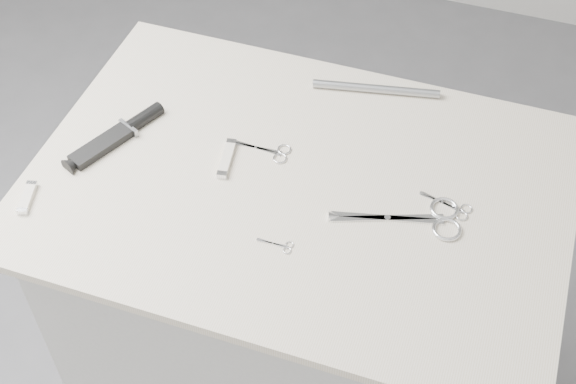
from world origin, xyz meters
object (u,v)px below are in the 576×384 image
(pocket_knife_a, at_px, (227,158))
(sheathed_knife, at_px, (121,133))
(embroidery_scissors_b, at_px, (453,208))
(tiny_scissors, at_px, (280,245))
(large_shears, at_px, (425,219))
(pocket_knife_b, at_px, (27,198))
(plinth, at_px, (297,319))
(embroidery_scissors_a, at_px, (271,151))
(metal_rail, at_px, (376,89))

(pocket_knife_a, bearing_deg, sheathed_knife, 81.68)
(embroidery_scissors_b, relative_size, tiny_scissors, 1.53)
(embroidery_scissors_b, xyz_separation_m, tiny_scissors, (-0.27, -0.18, -0.00))
(large_shears, bearing_deg, embroidery_scissors_b, 28.12)
(large_shears, height_order, pocket_knife_b, pocket_knife_b)
(plinth, distance_m, pocket_knife_a, 0.50)
(embroidery_scissors_a, distance_m, pocket_knife_a, 0.09)
(embroidery_scissors_a, relative_size, tiny_scissors, 1.87)
(large_shears, bearing_deg, embroidery_scissors_a, 150.52)
(pocket_knife_a, bearing_deg, large_shears, -102.64)
(tiny_scissors, relative_size, sheathed_knife, 0.31)
(embroidery_scissors_a, bearing_deg, sheathed_knife, -169.37)
(metal_rail, bearing_deg, large_shears, -60.80)
(large_shears, xyz_separation_m, embroidery_scissors_a, (-0.32, 0.07, -0.00))
(plinth, distance_m, embroidery_scissors_a, 0.48)
(pocket_knife_b, bearing_deg, embroidery_scissors_b, -88.24)
(large_shears, distance_m, metal_rail, 0.35)
(large_shears, relative_size, embroidery_scissors_b, 2.36)
(sheathed_knife, bearing_deg, tiny_scissors, -87.83)
(tiny_scissors, xyz_separation_m, pocket_knife_a, (-0.16, 0.16, 0.00))
(large_shears, distance_m, sheathed_knife, 0.61)
(large_shears, bearing_deg, plinth, 159.88)
(tiny_scissors, xyz_separation_m, sheathed_knife, (-0.38, 0.16, 0.01))
(tiny_scissors, height_order, pocket_knife_a, pocket_knife_a)
(tiny_scissors, height_order, pocket_knife_b, pocket_knife_b)
(embroidery_scissors_b, distance_m, sheathed_knife, 0.65)
(metal_rail, bearing_deg, embroidery_scissors_a, -122.31)
(plinth, xyz_separation_m, embroidery_scissors_b, (0.28, 0.03, 0.47))
(tiny_scissors, bearing_deg, large_shears, 31.08)
(embroidery_scissors_b, height_order, pocket_knife_a, pocket_knife_a)
(large_shears, height_order, metal_rail, metal_rail)
(sheathed_knife, xyz_separation_m, metal_rail, (0.44, 0.29, 0.00))
(tiny_scissors, height_order, sheathed_knife, sheathed_knife)
(embroidery_scissors_b, xyz_separation_m, metal_rail, (-0.21, 0.26, 0.01))
(embroidery_scissors_b, xyz_separation_m, pocket_knife_a, (-0.43, -0.02, 0.00))
(embroidery_scissors_a, relative_size, pocket_knife_a, 1.21)
(plinth, relative_size, metal_rail, 3.44)
(pocket_knife_b, bearing_deg, large_shears, -90.50)
(tiny_scissors, bearing_deg, embroidery_scissors_b, 33.56)
(pocket_knife_a, height_order, pocket_knife_b, pocket_knife_a)
(embroidery_scissors_b, xyz_separation_m, pocket_knife_b, (-0.74, -0.23, 0.00))
(sheathed_knife, xyz_separation_m, pocket_knife_b, (-0.09, -0.21, -0.00))
(large_shears, xyz_separation_m, sheathed_knife, (-0.61, 0.02, 0.00))
(pocket_knife_b, bearing_deg, tiny_scissors, -99.74)
(pocket_knife_a, bearing_deg, embroidery_scissors_b, -96.57)
(embroidery_scissors_a, relative_size, sheathed_knife, 0.58)
(pocket_knife_a, distance_m, metal_rail, 0.36)
(plinth, bearing_deg, pocket_knife_b, -156.10)
(sheathed_knife, xyz_separation_m, pocket_knife_a, (0.22, 0.00, -0.00))
(pocket_knife_b, relative_size, metal_rail, 0.29)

